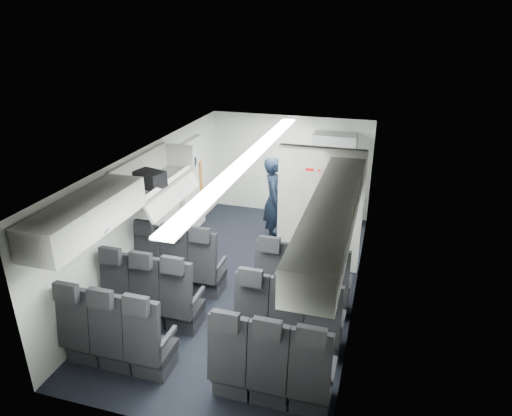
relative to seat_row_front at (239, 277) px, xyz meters
The scene contains 14 objects.
cabin_shell 0.90m from the seat_row_front, 90.00° to the left, with size 3.41×6.01×2.16m.
seat_row_front is the anchor object (origin of this frame).
seat_row_mid 0.90m from the seat_row_front, 90.00° to the right, with size 3.33×0.56×1.24m.
seat_row_rear 1.80m from the seat_row_front, 90.00° to the right, with size 3.33×0.56×1.24m.
overhead_bin_left_rear 2.50m from the seat_row_front, 133.68° to the right, with size 0.53×1.80×0.40m.
overhead_bin_left_front_open 1.98m from the seat_row_front, 168.87° to the left, with size 0.64×1.70×0.72m.
overhead_bin_right_rear 2.50m from the seat_row_front, 46.32° to the right, with size 0.53×1.80×0.40m.
overhead_bin_right_front 2.04m from the seat_row_front, 11.46° to the left, with size 0.53×1.70×0.40m.
bulkhead_partition 1.79m from the seat_row_front, 53.69° to the left, with size 1.40×0.15×2.13m.
galley_unit 3.43m from the seat_row_front, 73.72° to the left, with size 0.85×0.52×1.90m.
boarding_door 2.71m from the seat_row_front, 128.16° to the left, with size 0.12×1.27×1.86m.
flight_attendant 2.18m from the seat_row_front, 89.96° to the left, with size 0.61×0.40×1.67m, color black.
carry_on_bag 1.97m from the seat_row_front, behind, with size 0.43×0.30×0.26m, color black.
papers 2.20m from the seat_row_front, 84.75° to the left, with size 0.20×0.02×0.14m, color white.
Camera 1 is at (1.92, -6.16, 4.05)m, focal length 32.00 mm.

